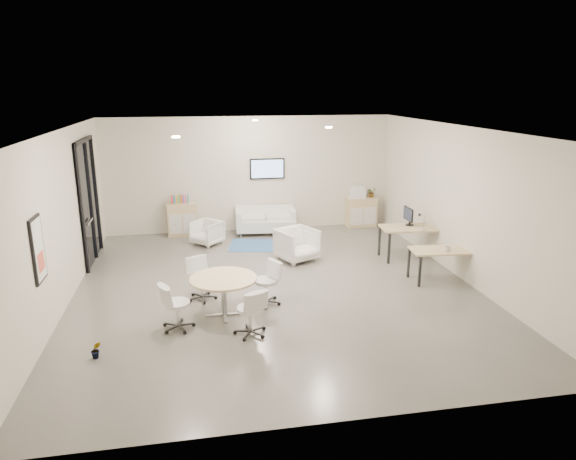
% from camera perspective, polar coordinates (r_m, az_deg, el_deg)
% --- Properties ---
extents(room_shell, '(9.60, 10.60, 4.80)m').
position_cam_1_polar(room_shell, '(10.14, -1.47, 2.08)').
color(room_shell, '#5D5A55').
rests_on(room_shell, ground).
extents(glass_door, '(0.09, 1.90, 2.85)m').
position_cam_1_polar(glass_door, '(12.72, -21.27, 3.36)').
color(glass_door, black).
rests_on(glass_door, room_shell).
extents(artwork, '(0.05, 0.54, 1.04)m').
position_cam_1_polar(artwork, '(8.83, -26.03, -1.99)').
color(artwork, black).
rests_on(artwork, room_shell).
extents(wall_tv, '(0.98, 0.06, 0.58)m').
position_cam_1_polar(wall_tv, '(14.51, -2.32, 6.82)').
color(wall_tv, black).
rests_on(wall_tv, room_shell).
extents(ceiling_spots, '(3.14, 4.14, 0.03)m').
position_cam_1_polar(ceiling_spots, '(10.68, -3.33, 11.35)').
color(ceiling_spots, '#FFEAC6').
rests_on(ceiling_spots, room_shell).
extents(sideboard_left, '(0.80, 0.42, 0.90)m').
position_cam_1_polar(sideboard_left, '(14.44, -11.64, 1.19)').
color(sideboard_left, '#D4BE80').
rests_on(sideboard_left, room_shell).
extents(sideboard_right, '(0.86, 0.42, 0.86)m').
position_cam_1_polar(sideboard_right, '(15.21, 8.13, 2.02)').
color(sideboard_right, '#D4BE80').
rests_on(sideboard_right, room_shell).
extents(books, '(0.47, 0.14, 0.22)m').
position_cam_1_polar(books, '(14.32, -11.92, 3.38)').
color(books, red).
rests_on(books, sideboard_left).
extents(printer, '(0.53, 0.47, 0.33)m').
position_cam_1_polar(printer, '(15.05, 7.69, 4.18)').
color(printer, white).
rests_on(printer, sideboard_right).
extents(loveseat, '(1.71, 0.96, 0.62)m').
position_cam_1_polar(loveseat, '(14.42, -2.52, 1.01)').
color(loveseat, silver).
rests_on(loveseat, room_shell).
extents(blue_rug, '(1.86, 1.42, 0.01)m').
position_cam_1_polar(blue_rug, '(13.33, -2.86, -1.70)').
color(blue_rug, '#325B9B').
rests_on(blue_rug, room_shell).
extents(armchair_left, '(0.92, 0.92, 0.69)m').
position_cam_1_polar(armchair_left, '(13.49, -9.01, -0.15)').
color(armchair_left, silver).
rests_on(armchair_left, room_shell).
extents(armchair_right, '(1.07, 1.04, 0.85)m').
position_cam_1_polar(armchair_right, '(12.08, 1.03, -1.46)').
color(armchair_right, silver).
rests_on(armchair_right, room_shell).
extents(desk_rear, '(1.52, 0.85, 0.76)m').
position_cam_1_polar(desk_rear, '(12.54, 13.60, -0.01)').
color(desk_rear, '#D4BE80').
rests_on(desk_rear, room_shell).
extents(desk_front, '(1.36, 0.77, 0.68)m').
position_cam_1_polar(desk_front, '(11.27, 16.74, -2.42)').
color(desk_front, '#D4BE80').
rests_on(desk_front, room_shell).
extents(monitor, '(0.20, 0.50, 0.44)m').
position_cam_1_polar(monitor, '(12.58, 13.25, 1.54)').
color(monitor, black).
rests_on(monitor, desk_rear).
extents(round_table, '(1.19, 1.19, 0.73)m').
position_cam_1_polar(round_table, '(9.19, -7.18, -5.76)').
color(round_table, '#D4BE80').
rests_on(round_table, room_shell).
extents(meeting_chairs, '(2.39, 2.39, 0.82)m').
position_cam_1_polar(meeting_chairs, '(9.28, -7.13, -7.09)').
color(meeting_chairs, white).
rests_on(meeting_chairs, room_shell).
extents(plant_cabinet, '(0.36, 0.37, 0.23)m').
position_cam_1_polar(plant_cabinet, '(15.19, 9.23, 4.06)').
color(plant_cabinet, '#3F7F3F').
rests_on(plant_cabinet, sideboard_right).
extents(plant_floor, '(0.21, 0.31, 0.12)m').
position_cam_1_polar(plant_floor, '(8.52, -20.50, -12.82)').
color(plant_floor, '#3F7F3F').
rests_on(plant_floor, room_shell).
extents(cup, '(0.13, 0.11, 0.13)m').
position_cam_1_polar(cup, '(11.15, 17.34, -1.94)').
color(cup, white).
rests_on(cup, desk_front).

